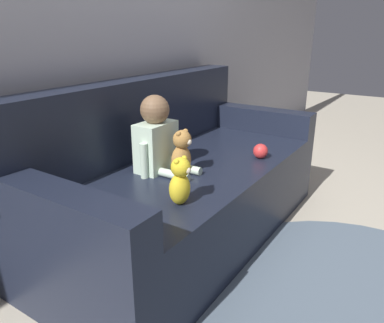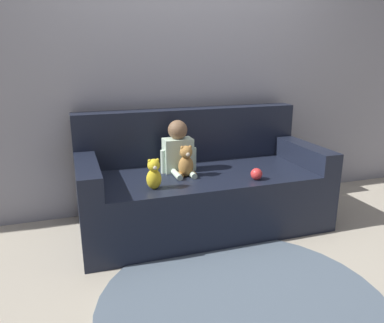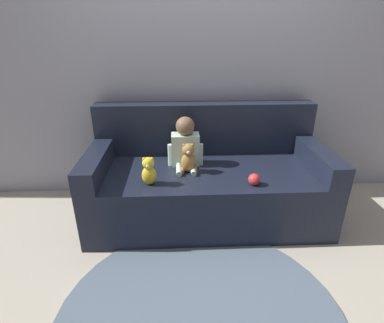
{
  "view_description": "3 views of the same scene",
  "coord_description": "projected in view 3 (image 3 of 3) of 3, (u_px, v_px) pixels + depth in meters",
  "views": [
    {
      "loc": [
        -1.69,
        -1.14,
        1.21
      ],
      "look_at": [
        -0.15,
        -0.13,
        0.55
      ],
      "focal_mm": 35.0,
      "sensor_mm": 36.0,
      "label": 1
    },
    {
      "loc": [
        -0.99,
        -2.69,
        1.38
      ],
      "look_at": [
        -0.14,
        -0.13,
        0.6
      ],
      "focal_mm": 35.0,
      "sensor_mm": 36.0,
      "label": 2
    },
    {
      "loc": [
        -0.24,
        -2.25,
        1.53
      ],
      "look_at": [
        -0.14,
        -0.1,
        0.57
      ],
      "focal_mm": 28.0,
      "sensor_mm": 36.0,
      "label": 3
    }
  ],
  "objects": [
    {
      "name": "plush_toy_side",
      "position": [
        149.0,
        171.0,
        2.18
      ],
      "size": [
        0.11,
        0.1,
        0.22
      ],
      "color": "yellow",
      "rests_on": "couch"
    },
    {
      "name": "couch",
      "position": [
        207.0,
        180.0,
        2.61
      ],
      "size": [
        1.96,
        0.9,
        0.93
      ],
      "color": "black",
      "rests_on": "ground_plane"
    },
    {
      "name": "ground_plane",
      "position": [
        207.0,
        215.0,
        2.69
      ],
      "size": [
        12.0,
        12.0,
        0.0
      ],
      "primitive_type": "plane",
      "color": "#B7AD99"
    },
    {
      "name": "floor_rug",
      "position": [
        200.0,
        319.0,
        1.72
      ],
      "size": [
        1.67,
        1.67,
        0.01
      ],
      "color": "slate",
      "rests_on": "ground_plane"
    },
    {
      "name": "person_baby",
      "position": [
        185.0,
        144.0,
        2.48
      ],
      "size": [
        0.3,
        0.33,
        0.41
      ],
      "color": "silver",
      "rests_on": "couch"
    },
    {
      "name": "toy_ball",
      "position": [
        254.0,
        179.0,
        2.2
      ],
      "size": [
        0.09,
        0.09,
        0.09
      ],
      "color": "red",
      "rests_on": "couch"
    },
    {
      "name": "teddy_bear_brown",
      "position": [
        188.0,
        159.0,
        2.37
      ],
      "size": [
        0.14,
        0.11,
        0.25
      ],
      "color": "#AD7A3D",
      "rests_on": "couch"
    },
    {
      "name": "wall_back",
      "position": [
        204.0,
        57.0,
        2.65
      ],
      "size": [
        8.0,
        0.05,
        2.6
      ],
      "color": "#93939E",
      "rests_on": "ground_plane"
    }
  ]
}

